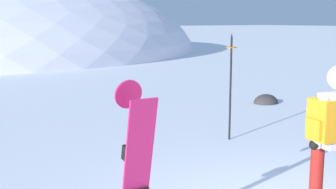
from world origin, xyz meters
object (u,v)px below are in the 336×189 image
(snowboarder_main, at_px, (333,140))
(rock_mid, at_px, (266,103))
(spare_snowboard, at_px, (136,165))
(piste_marker_near, at_px, (231,80))

(snowboarder_main, bearing_deg, rock_mid, 50.34)
(snowboarder_main, distance_m, spare_snowboard, 2.13)
(piste_marker_near, bearing_deg, rock_mid, 35.07)
(snowboarder_main, relative_size, spare_snowboard, 1.12)
(piste_marker_near, xyz_separation_m, rock_mid, (3.18, 2.23, -1.12))
(snowboarder_main, bearing_deg, spare_snowboard, 162.30)
(piste_marker_near, relative_size, rock_mid, 2.82)
(snowboarder_main, distance_m, piste_marker_near, 3.42)
(spare_snowboard, bearing_deg, rock_mid, 36.12)
(snowboarder_main, xyz_separation_m, rock_mid, (4.47, 5.40, -0.92))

